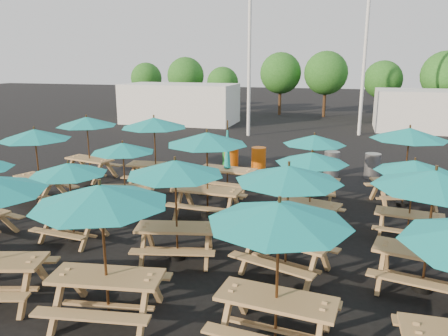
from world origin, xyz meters
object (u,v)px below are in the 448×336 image
(picnic_unit_15, at_px, (314,143))
(waste_bin_3, at_px, (332,163))
(picnic_unit_7, at_px, (154,126))
(picnic_unit_9, at_px, (175,173))
(waste_bin_2, at_px, (259,159))
(picnic_unit_14, at_px, (312,162))
(waste_bin_1, at_px, (231,156))
(picnic_unit_13, at_px, (288,180))
(picnic_unit_12, at_px, (279,221))
(picnic_unit_11, at_px, (227,163))
(picnic_unit_6, at_px, (123,151))
(picnic_unit_10, at_px, (207,143))
(picnic_unit_8, at_px, (101,202))
(picnic_unit_17, at_px, (434,186))
(picnic_unit_19, at_px, (409,138))
(picnic_unit_3, at_px, (87,125))
(picnic_unit_2, at_px, (35,138))
(waste_bin_0, at_px, (230,155))
(picnic_unit_5, at_px, (69,173))
(waste_bin_4, at_px, (372,166))
(picnic_unit_18, at_px, (414,170))

(picnic_unit_15, distance_m, waste_bin_3, 3.69)
(picnic_unit_7, relative_size, picnic_unit_9, 0.98)
(waste_bin_2, bearing_deg, picnic_unit_9, -91.09)
(picnic_unit_14, distance_m, waste_bin_1, 7.32)
(picnic_unit_13, distance_m, picnic_unit_15, 5.37)
(picnic_unit_12, bearing_deg, waste_bin_2, 108.82)
(picnic_unit_11, distance_m, picnic_unit_12, 8.50)
(picnic_unit_6, xyz_separation_m, picnic_unit_10, (2.68, 0.02, 0.38))
(picnic_unit_8, bearing_deg, picnic_unit_17, 16.44)
(waste_bin_1, bearing_deg, picnic_unit_15, -44.26)
(picnic_unit_6, distance_m, picnic_unit_14, 5.64)
(picnic_unit_7, distance_m, picnic_unit_8, 8.37)
(waste_bin_1, bearing_deg, picnic_unit_19, -27.95)
(picnic_unit_3, height_order, picnic_unit_14, picnic_unit_3)
(picnic_unit_12, height_order, waste_bin_3, picnic_unit_12)
(picnic_unit_2, xyz_separation_m, picnic_unit_12, (8.57, -5.19, 0.03))
(picnic_unit_19, height_order, waste_bin_1, picnic_unit_19)
(waste_bin_0, height_order, waste_bin_2, same)
(picnic_unit_9, height_order, picnic_unit_11, picnic_unit_11)
(picnic_unit_17, bearing_deg, picnic_unit_19, 100.02)
(picnic_unit_6, xyz_separation_m, picnic_unit_12, (5.58, -5.35, 0.31))
(picnic_unit_11, height_order, picnic_unit_19, picnic_unit_11)
(picnic_unit_9, bearing_deg, picnic_unit_17, -12.65)
(picnic_unit_5, distance_m, waste_bin_4, 11.49)
(picnic_unit_11, height_order, waste_bin_2, picnic_unit_11)
(picnic_unit_15, bearing_deg, waste_bin_4, 66.48)
(waste_bin_1, height_order, waste_bin_3, same)
(picnic_unit_19, bearing_deg, waste_bin_4, 86.80)
(picnic_unit_2, relative_size, picnic_unit_7, 1.11)
(picnic_unit_12, xyz_separation_m, picnic_unit_14, (0.06, 5.38, -0.28))
(waste_bin_1, height_order, waste_bin_2, same)
(picnic_unit_7, height_order, picnic_unit_19, picnic_unit_7)
(waste_bin_3, distance_m, waste_bin_4, 1.55)
(picnic_unit_8, height_order, picnic_unit_12, picnic_unit_8)
(picnic_unit_2, height_order, picnic_unit_10, picnic_unit_10)
(waste_bin_0, bearing_deg, waste_bin_4, -4.31)
(picnic_unit_2, distance_m, picnic_unit_12, 10.02)
(picnic_unit_11, bearing_deg, picnic_unit_12, -62.32)
(picnic_unit_8, xyz_separation_m, waste_bin_3, (3.43, 11.31, -1.71))
(picnic_unit_18, bearing_deg, picnic_unit_7, 170.47)
(waste_bin_2, distance_m, waste_bin_4, 4.52)
(picnic_unit_18, bearing_deg, picnic_unit_9, -144.96)
(picnic_unit_12, bearing_deg, waste_bin_3, 93.82)
(picnic_unit_2, xyz_separation_m, picnic_unit_13, (8.39, -2.73, 0.02))
(picnic_unit_2, distance_m, picnic_unit_14, 8.64)
(picnic_unit_6, height_order, picnic_unit_19, picnic_unit_19)
(picnic_unit_17, bearing_deg, picnic_unit_2, 178.28)
(picnic_unit_12, relative_size, waste_bin_2, 2.58)
(picnic_unit_7, height_order, waste_bin_4, picnic_unit_7)
(picnic_unit_7, height_order, picnic_unit_15, picnic_unit_7)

